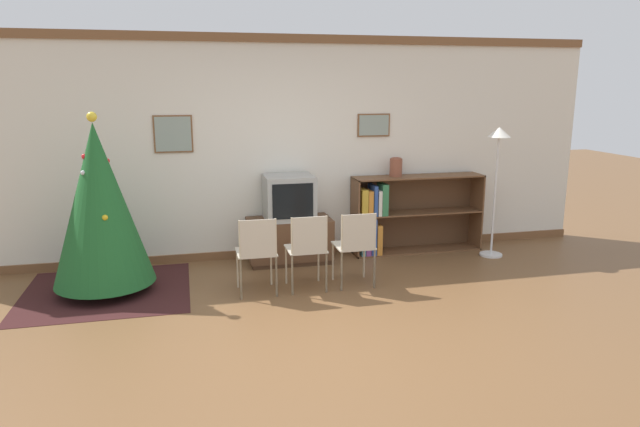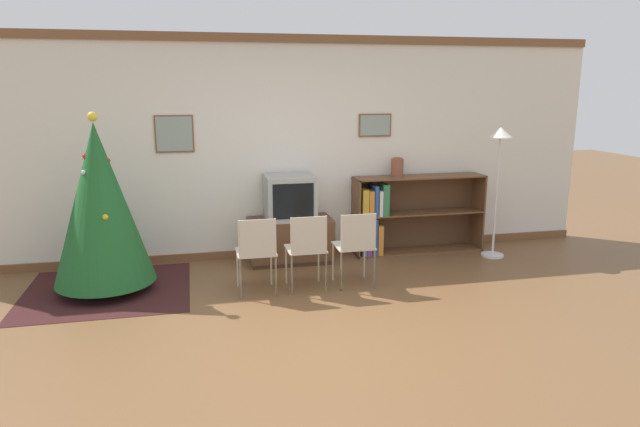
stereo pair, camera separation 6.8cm
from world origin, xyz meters
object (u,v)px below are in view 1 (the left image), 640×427
object	(u,v)px
folding_chair_right	(356,244)
tv_console	(290,240)
folding_chair_center	(307,247)
christmas_tree	(99,205)
television	(289,197)
standing_lamp	(497,158)
folding_chair_left	(257,251)
bookshelf	(397,216)
vase	(396,167)

from	to	relation	value
folding_chair_right	tv_console	bearing A→B (deg)	116.81
folding_chair_center	christmas_tree	bearing A→B (deg)	167.56
tv_console	folding_chair_right	xyz separation A→B (m)	(0.52, -1.04, 0.20)
tv_console	television	distance (m)	0.53
folding_chair_right	standing_lamp	bearing A→B (deg)	18.99
standing_lamp	folding_chair_left	bearing A→B (deg)	-167.26
tv_console	bookshelf	bearing A→B (deg)	3.86
folding_chair_left	folding_chair_center	xyz separation A→B (m)	(0.52, 0.00, 0.00)
folding_chair_left	folding_chair_center	world-z (taller)	same
vase	tv_console	bearing A→B (deg)	-174.73
folding_chair_left	christmas_tree	bearing A→B (deg)	163.51
folding_chair_left	standing_lamp	xyz separation A→B (m)	(3.05, 0.69, 0.77)
folding_chair_center	standing_lamp	bearing A→B (deg)	15.26
tv_console	bookshelf	size ratio (longest dim) A/B	0.59
standing_lamp	folding_chair_right	bearing A→B (deg)	-161.01
folding_chair_center	television	bearing A→B (deg)	90.00
folding_chair_right	standing_lamp	size ratio (longest dim) A/B	0.51
christmas_tree	standing_lamp	size ratio (longest dim) A/B	1.15
christmas_tree	standing_lamp	distance (m)	4.60
folding_chair_center	bookshelf	bearing A→B (deg)	38.67
television	folding_chair_right	bearing A→B (deg)	-63.14
folding_chair_left	vase	world-z (taller)	vase
bookshelf	christmas_tree	bearing A→B (deg)	-168.92
television	folding_chair_left	distance (m)	1.21
vase	folding_chair_right	bearing A→B (deg)	-126.85
television	folding_chair_left	bearing A→B (deg)	-116.86
folding_chair_left	folding_chair_right	distance (m)	1.05
tv_console	folding_chair_left	xyz separation A→B (m)	(-0.52, -1.04, 0.20)
vase	christmas_tree	bearing A→B (deg)	-168.33
television	standing_lamp	world-z (taller)	standing_lamp
folding_chair_center	vase	xyz separation A→B (m)	(1.40, 1.17, 0.63)
tv_console	folding_chair_left	distance (m)	1.18
standing_lamp	bookshelf	bearing A→B (deg)	158.33
christmas_tree	tv_console	bearing A→B (deg)	15.86
folding_chair_center	vase	bearing A→B (deg)	39.83
standing_lamp	vase	bearing A→B (deg)	157.18
vase	bookshelf	bearing A→B (deg)	-62.49
bookshelf	folding_chair_left	bearing A→B (deg)	-149.71
christmas_tree	folding_chair_center	distance (m)	2.15
christmas_tree	tv_console	world-z (taller)	christmas_tree
standing_lamp	christmas_tree	bearing A→B (deg)	-177.04
standing_lamp	television	bearing A→B (deg)	172.24
tv_console	folding_chair_right	distance (m)	1.18
tv_console	vase	xyz separation A→B (m)	(1.40, 0.13, 0.84)
bookshelf	television	bearing A→B (deg)	-176.03
christmas_tree	folding_chair_left	bearing A→B (deg)	-16.49
tv_console	bookshelf	xyz separation A→B (m)	(1.42, 0.10, 0.21)
folding_chair_left	bookshelf	distance (m)	2.25
folding_chair_center	bookshelf	size ratio (longest dim) A/B	0.48
folding_chair_left	standing_lamp	world-z (taller)	standing_lamp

